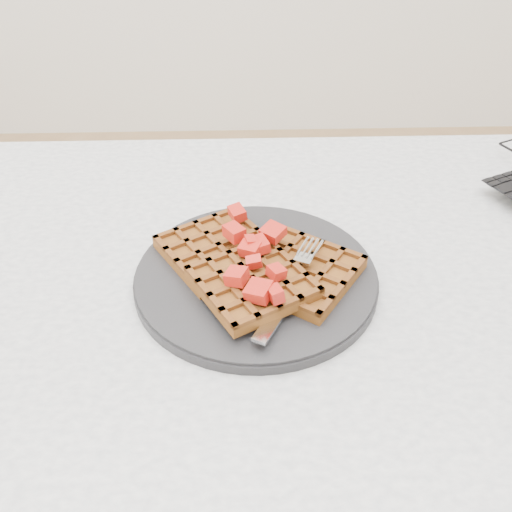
{
  "coord_description": "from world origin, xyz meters",
  "views": [
    {
      "loc": [
        -0.1,
        -0.51,
        1.2
      ],
      "look_at": [
        -0.09,
        0.02,
        0.79
      ],
      "focal_mm": 40.0,
      "sensor_mm": 36.0,
      "label": 1
    }
  ],
  "objects": [
    {
      "name": "fork",
      "position": [
        -0.05,
        -0.02,
        0.77
      ],
      "size": [
        0.1,
        0.17,
        0.02
      ],
      "primitive_type": null,
      "rotation": [
        0.0,
        0.0,
        -0.46
      ],
      "color": "silver",
      "rests_on": "plate"
    },
    {
      "name": "strawberry_pile",
      "position": [
        -0.09,
        0.02,
        0.8
      ],
      "size": [
        0.15,
        0.15,
        0.02
      ],
      "primitive_type": null,
      "color": "#A4110B",
      "rests_on": "waffles"
    },
    {
      "name": "plate",
      "position": [
        -0.09,
        0.02,
        0.76
      ],
      "size": [
        0.29,
        0.29,
        0.02
      ],
      "primitive_type": "cylinder",
      "color": "black",
      "rests_on": "table"
    },
    {
      "name": "waffles",
      "position": [
        -0.09,
        0.01,
        0.78
      ],
      "size": [
        0.26,
        0.24,
        0.03
      ],
      "color": "brown",
      "rests_on": "plate"
    },
    {
      "name": "table",
      "position": [
        0.0,
        0.0,
        0.64
      ],
      "size": [
        1.2,
        0.8,
        0.75
      ],
      "color": "silver",
      "rests_on": "ground"
    }
  ]
}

